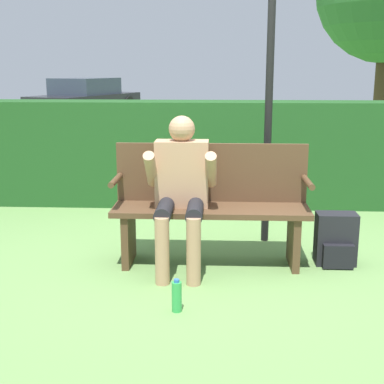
{
  "coord_description": "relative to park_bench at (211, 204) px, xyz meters",
  "views": [
    {
      "loc": [
        0.06,
        -4.26,
        1.62
      ],
      "look_at": [
        -0.15,
        -0.1,
        0.65
      ],
      "focal_mm": 50.0,
      "sensor_mm": 36.0,
      "label": 1
    }
  ],
  "objects": [
    {
      "name": "person_seated",
      "position": [
        -0.24,
        -0.14,
        0.19
      ],
      "size": [
        0.57,
        0.66,
        1.24
      ],
      "color": "tan",
      "rests_on": "ground"
    },
    {
      "name": "backpack",
      "position": [
        1.05,
        -0.02,
        -0.3
      ],
      "size": [
        0.33,
        0.26,
        0.44
      ],
      "color": "black",
      "rests_on": "ground"
    },
    {
      "name": "parked_car",
      "position": [
        -4.41,
        13.63,
        0.1
      ],
      "size": [
        3.21,
        4.64,
        1.28
      ],
      "rotation": [
        0.0,
        0.0,
        1.2
      ],
      "color": "black",
      "rests_on": "ground"
    },
    {
      "name": "water_bottle",
      "position": [
        -0.21,
        -0.98,
        -0.4
      ],
      "size": [
        0.07,
        0.07,
        0.23
      ],
      "color": "green",
      "rests_on": "ground"
    },
    {
      "name": "signpost",
      "position": [
        0.51,
        0.59,
        1.02
      ],
      "size": [
        0.41,
        0.09,
        2.63
      ],
      "color": "black",
      "rests_on": "ground"
    },
    {
      "name": "ground_plane",
      "position": [
        0.0,
        -0.07,
        -0.51
      ],
      "size": [
        40.0,
        40.0,
        0.0
      ],
      "primitive_type": "plane",
      "color": "#668E4C"
    },
    {
      "name": "hedge_back",
      "position": [
        0.0,
        1.99,
        0.11
      ],
      "size": [
        12.0,
        0.58,
        1.23
      ],
      "color": "#1E4C1E",
      "rests_on": "ground"
    },
    {
      "name": "park_bench",
      "position": [
        0.0,
        0.0,
        0.0
      ],
      "size": [
        1.62,
        0.45,
        1.0
      ],
      "color": "#513823",
      "rests_on": "ground"
    }
  ]
}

